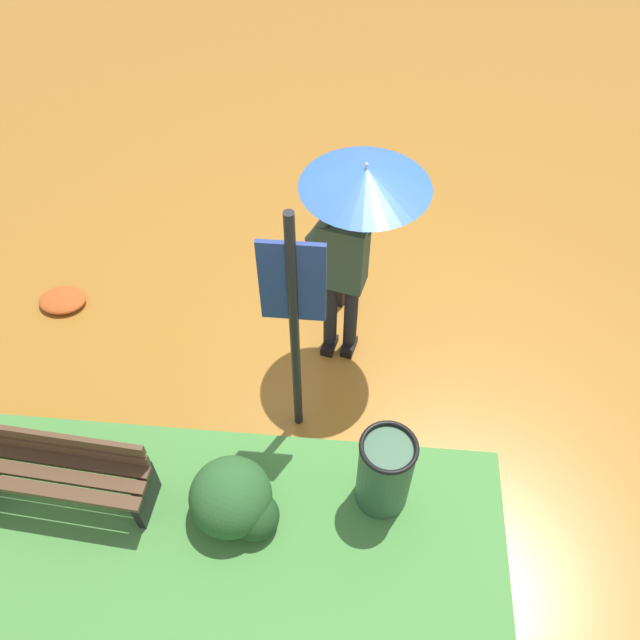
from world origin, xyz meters
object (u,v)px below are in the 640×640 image
at_px(info_sign_post, 294,309).
at_px(handbag, 332,289).
at_px(trash_bin, 384,473).
at_px(park_bench, 57,473).
at_px(person_with_umbrella, 355,218).

relative_size(info_sign_post, handbag, 6.22).
bearing_deg(trash_bin, info_sign_post, 137.72).
bearing_deg(park_bench, trash_bin, 4.77).
bearing_deg(person_with_umbrella, park_bench, -140.69).
distance_m(person_with_umbrella, trash_bin, 1.90).
bearing_deg(info_sign_post, trash_bin, -42.28).
bearing_deg(park_bench, person_with_umbrella, 39.31).
xyz_separation_m(person_with_umbrella, trash_bin, (0.34, -1.48, -1.13)).
bearing_deg(trash_bin, person_with_umbrella, 102.96).
bearing_deg(park_bench, handbag, 50.40).
bearing_deg(person_with_umbrella, trash_bin, -77.04).
distance_m(handbag, park_bench, 2.94).
relative_size(person_with_umbrella, info_sign_post, 0.89).
height_order(handbag, trash_bin, trash_bin).
bearing_deg(person_with_umbrella, info_sign_post, -113.75).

